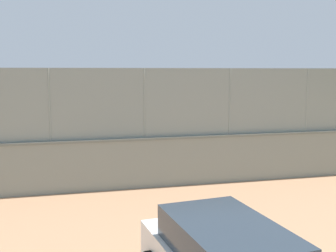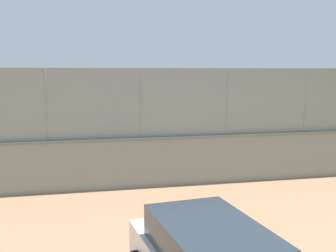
{
  "view_description": "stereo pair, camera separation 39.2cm",
  "coord_description": "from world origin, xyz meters",
  "px_view_note": "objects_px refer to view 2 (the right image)",
  "views": [
    {
      "loc": [
        3.32,
        24.67,
        3.89
      ],
      "look_at": [
        -1.8,
        6.34,
        1.33
      ],
      "focal_mm": 43.47,
      "sensor_mm": 36.0,
      "label": 1
    },
    {
      "loc": [
        2.95,
        24.78,
        3.89
      ],
      "look_at": [
        -1.8,
        6.34,
        1.33
      ],
      "focal_mm": 43.47,
      "sensor_mm": 36.0,
      "label": 2
    }
  ],
  "objects_px": {
    "player_baseline_waiting": "(227,125)",
    "sports_ball": "(233,131)",
    "spare_ball_by_wall": "(129,172)",
    "courtside_bench": "(282,152)",
    "player_foreground_swinging": "(115,121)"
  },
  "relations": [
    {
      "from": "player_foreground_swinging",
      "to": "spare_ball_by_wall",
      "type": "distance_m",
      "value": 9.41
    },
    {
      "from": "spare_ball_by_wall",
      "to": "courtside_bench",
      "type": "height_order",
      "value": "courtside_bench"
    },
    {
      "from": "player_baseline_waiting",
      "to": "player_foreground_swinging",
      "type": "height_order",
      "value": "player_baseline_waiting"
    },
    {
      "from": "player_baseline_waiting",
      "to": "player_foreground_swinging",
      "type": "distance_m",
      "value": 6.93
    },
    {
      "from": "spare_ball_by_wall",
      "to": "sports_ball",
      "type": "bearing_deg",
      "value": -149.05
    },
    {
      "from": "courtside_bench",
      "to": "spare_ball_by_wall",
      "type": "bearing_deg",
      "value": 3.12
    },
    {
      "from": "player_baseline_waiting",
      "to": "courtside_bench",
      "type": "bearing_deg",
      "value": 96.51
    },
    {
      "from": "sports_ball",
      "to": "player_foreground_swinging",
      "type": "bearing_deg",
      "value": -49.1
    },
    {
      "from": "sports_ball",
      "to": "spare_ball_by_wall",
      "type": "bearing_deg",
      "value": 30.95
    },
    {
      "from": "player_baseline_waiting",
      "to": "sports_ball",
      "type": "bearing_deg",
      "value": 77.17
    },
    {
      "from": "player_foreground_swinging",
      "to": "courtside_bench",
      "type": "xyz_separation_m",
      "value": [
        -6.01,
        8.98,
        -0.45
      ]
    },
    {
      "from": "sports_ball",
      "to": "spare_ball_by_wall",
      "type": "height_order",
      "value": "sports_ball"
    },
    {
      "from": "spare_ball_by_wall",
      "to": "courtside_bench",
      "type": "xyz_separation_m",
      "value": [
        -6.68,
        -0.36,
        0.37
      ]
    },
    {
      "from": "player_foreground_swinging",
      "to": "sports_ball",
      "type": "height_order",
      "value": "player_foreground_swinging"
    },
    {
      "from": "player_foreground_swinging",
      "to": "player_baseline_waiting",
      "type": "bearing_deg",
      "value": 142.14
    }
  ]
}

